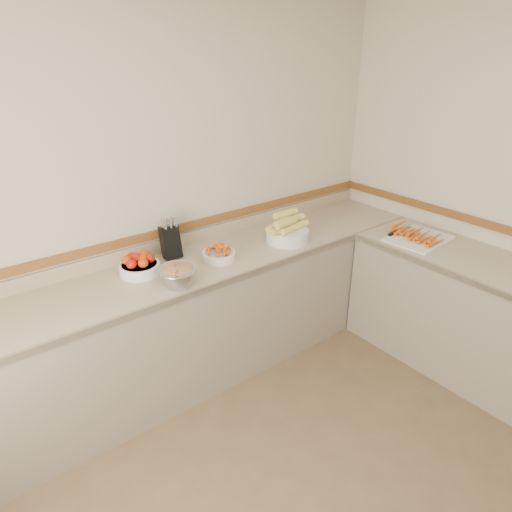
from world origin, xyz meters
TOP-DOWN VIEW (x-y plane):
  - back_wall at (0.00, 2.00)m, footprint 4.00×0.00m
  - counter_back at (0.00, 1.68)m, footprint 4.00×0.65m
  - dishwasher at (1.69, 0.25)m, footprint 0.63×0.60m
  - knife_block at (0.00, 1.88)m, footprint 0.14×0.17m
  - tomato_bowl at (-0.29, 1.78)m, footprint 0.26×0.26m
  - cherry_tomato_bowl at (0.24, 1.63)m, footprint 0.23×0.23m
  - corn_bowl at (0.83, 1.58)m, footprint 0.36×0.32m
  - rhubarb_bowl at (-0.17, 1.47)m, footprint 0.26×0.26m
  - cutting_board at (1.66, 1.00)m, footprint 0.51×0.44m

SIDE VIEW (x-z plane):
  - dishwasher at x=1.69m, z-range 0.01..0.85m
  - counter_back at x=0.00m, z-range -0.09..0.99m
  - cutting_board at x=1.66m, z-range 0.89..0.96m
  - cherry_tomato_bowl at x=0.24m, z-range 0.88..1.01m
  - tomato_bowl at x=-0.29m, z-range 0.89..1.02m
  - rhubarb_bowl at x=-0.17m, z-range 0.90..1.05m
  - corn_bowl at x=0.83m, z-range 0.86..1.10m
  - knife_block at x=0.00m, z-range 0.87..1.17m
  - back_wall at x=0.00m, z-range -0.70..3.30m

